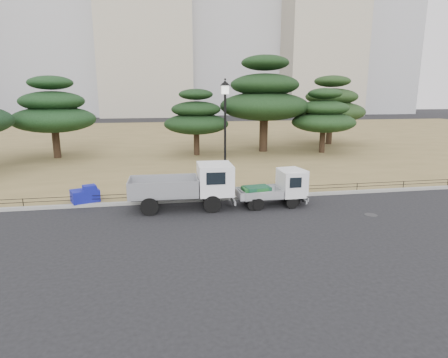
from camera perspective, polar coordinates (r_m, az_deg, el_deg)
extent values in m
plane|color=black|center=(17.81, 1.17, -5.49)|extent=(220.00, 220.00, 0.00)
cube|color=olive|center=(47.60, -6.27, 6.10)|extent=(120.00, 56.00, 0.15)
cube|color=gray|center=(20.23, -0.31, -3.00)|extent=(120.00, 0.25, 0.16)
cylinder|color=black|center=(18.02, -1.78, -3.84)|extent=(0.87, 0.20, 0.86)
cylinder|color=black|center=(19.82, -2.44, -2.29)|extent=(0.87, 0.20, 0.86)
cylinder|color=black|center=(17.93, -11.29, -4.18)|extent=(0.87, 0.20, 0.86)
cylinder|color=black|center=(19.74, -11.06, -2.59)|extent=(0.87, 0.20, 0.86)
cube|color=#2D2D30|center=(18.75, -6.53, -2.53)|extent=(4.84, 1.17, 0.15)
cube|color=gray|center=(18.62, -9.21, -1.15)|extent=(3.40, 1.99, 0.84)
cube|color=white|center=(18.69, -1.39, 0.07)|extent=(1.73, 2.10, 1.48)
cylinder|color=black|center=(19.00, 10.32, -3.58)|extent=(0.59, 0.16, 0.59)
cylinder|color=black|center=(20.18, 9.05, -2.56)|extent=(0.59, 0.16, 0.59)
cylinder|color=black|center=(18.42, 4.52, -3.94)|extent=(0.59, 0.16, 0.59)
cylinder|color=black|center=(19.63, 3.57, -2.86)|extent=(0.59, 0.16, 0.59)
cube|color=#2D2D30|center=(19.26, 6.98, -2.82)|extent=(3.20, 0.75, 0.14)
cube|color=#A8AAB0|center=(19.03, 5.33, -2.14)|extent=(2.21, 1.36, 0.40)
cube|color=silver|center=(19.43, 10.22, -0.63)|extent=(1.12, 1.47, 1.28)
cube|color=#1B5F27|center=(18.95, 4.70, -1.88)|extent=(1.22, 0.89, 0.44)
cylinder|color=black|center=(19.36, 10.71, -3.27)|extent=(0.62, 0.25, 0.61)
cylinder|color=black|center=(20.49, 8.88, -2.30)|extent=(0.62, 0.25, 0.61)
cylinder|color=black|center=(18.47, 5.23, -3.88)|extent=(0.62, 0.25, 0.61)
cylinder|color=black|center=(19.65, 3.64, -2.83)|extent=(0.62, 0.25, 0.61)
cube|color=#2D2D30|center=(19.44, 7.24, -2.64)|extent=(3.34, 1.22, 0.14)
cube|color=#A4A7AB|center=(19.12, 5.67, -2.02)|extent=(2.43, 1.69, 0.40)
cube|color=white|center=(19.79, 10.29, -0.35)|extent=(1.34, 1.65, 1.28)
cube|color=#154A30|center=(19.01, 5.06, -1.78)|extent=(1.36, 1.07, 0.44)
cylinder|color=black|center=(20.51, 0.16, -2.33)|extent=(0.46, 0.46, 0.17)
cylinder|color=black|center=(19.97, 0.17, 5.23)|extent=(0.13, 0.13, 5.27)
cylinder|color=white|center=(19.79, 0.17, 13.43)|extent=(0.42, 0.42, 0.42)
cone|color=black|center=(19.80, 0.17, 14.42)|extent=(0.55, 0.55, 0.26)
cylinder|color=black|center=(20.30, -0.38, -2.15)|extent=(38.00, 0.03, 0.03)
cylinder|color=black|center=(20.25, -0.38, -1.66)|extent=(38.00, 0.03, 0.03)
cylinder|color=black|center=(20.30, -0.38, -2.15)|extent=(0.04, 0.04, 0.40)
cube|color=#131899|center=(20.66, -20.41, -2.39)|extent=(1.59, 1.39, 0.62)
cube|color=#131899|center=(20.38, -19.83, -1.26)|extent=(0.77, 0.72, 0.27)
cylinder|color=#2D2D30|center=(19.11, 21.48, -5.11)|extent=(0.60, 0.60, 0.01)
cylinder|color=black|center=(35.67, -24.19, 5.13)|extent=(0.61, 0.61, 2.71)
ellipsoid|color=#173318|center=(35.50, -24.49, 8.26)|extent=(6.95, 6.95, 2.22)
ellipsoid|color=#173318|center=(35.44, -24.72, 10.71)|extent=(5.31, 5.31, 1.70)
ellipsoid|color=#173318|center=(35.44, -24.95, 13.17)|extent=(3.67, 3.67, 1.17)
cylinder|color=black|center=(34.25, -4.19, 5.60)|extent=(0.52, 0.52, 2.30)
ellipsoid|color=black|center=(34.08, -4.24, 8.38)|extent=(5.80, 5.80, 1.86)
ellipsoid|color=black|center=(34.01, -4.28, 10.55)|extent=(4.43, 4.43, 1.42)
ellipsoid|color=black|center=(33.98, -4.31, 12.73)|extent=(3.06, 3.06, 0.98)
cylinder|color=black|center=(36.53, 6.04, 6.97)|extent=(0.79, 0.79, 3.52)
ellipsoid|color=black|center=(36.36, 6.14, 10.97)|extent=(8.46, 8.46, 2.71)
ellipsoid|color=black|center=(36.35, 6.22, 14.09)|extent=(6.46, 6.46, 2.07)
ellipsoid|color=black|center=(36.45, 6.29, 17.19)|extent=(4.46, 4.46, 1.43)
cylinder|color=black|center=(36.79, 14.75, 5.74)|extent=(0.52, 0.52, 2.33)
ellipsoid|color=#183216|center=(36.63, 14.90, 8.36)|extent=(5.92, 5.92, 1.90)
ellipsoid|color=#183216|center=(36.56, 15.02, 10.41)|extent=(4.52, 4.52, 1.45)
ellipsoid|color=#183216|center=(36.54, 15.14, 12.46)|extent=(3.12, 3.12, 1.00)
cylinder|color=black|center=(43.40, 15.74, 7.07)|extent=(0.65, 0.65, 2.88)
ellipsoid|color=#1E3417|center=(43.25, 15.91, 9.82)|extent=(7.37, 7.37, 2.36)
ellipsoid|color=#1E3417|center=(43.21, 16.05, 11.97)|extent=(5.62, 5.62, 1.80)
ellipsoid|color=#1E3417|center=(43.23, 16.18, 14.12)|extent=(3.88, 3.88, 1.24)
cube|color=#AAA08C|center=(103.90, -12.18, 24.75)|extent=(22.00, 20.00, 55.00)
cube|color=#AAA08C|center=(109.25, 14.24, 22.18)|extent=(20.00, 18.00, 48.00)
cylinder|color=#D83F33|center=(128.82, 27.94, 22.37)|extent=(1.80, 1.80, 60.00)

